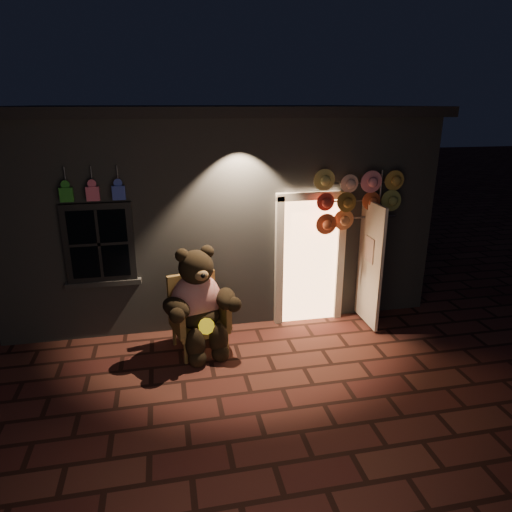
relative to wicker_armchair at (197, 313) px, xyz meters
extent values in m
plane|color=#582C22|center=(0.55, -0.90, -0.56)|extent=(60.00, 60.00, 0.00)
cube|color=slate|center=(0.55, 3.10, 1.09)|extent=(7.00, 5.00, 3.30)
cube|color=black|center=(0.55, 3.10, 2.82)|extent=(7.30, 5.30, 0.16)
cube|color=black|center=(-1.35, 0.56, 0.99)|extent=(1.00, 0.10, 1.20)
cube|color=black|center=(-1.35, 0.53, 0.99)|extent=(0.82, 0.06, 1.02)
cube|color=slate|center=(-1.35, 0.56, 0.36)|extent=(1.10, 0.14, 0.08)
cube|color=#E6A267|center=(1.90, 0.58, 0.49)|extent=(0.92, 0.10, 2.10)
cube|color=beige|center=(1.38, 0.54, 0.49)|extent=(0.12, 0.12, 2.20)
cube|color=beige|center=(2.42, 0.54, 0.49)|extent=(0.12, 0.12, 2.20)
cube|color=beige|center=(1.90, 0.54, 1.57)|extent=(1.16, 0.12, 0.12)
cube|color=beige|center=(2.80, 0.20, 0.49)|extent=(0.05, 0.80, 2.00)
cube|color=#2A8A25|center=(-1.70, 0.48, 1.74)|extent=(0.18, 0.07, 0.20)
cylinder|color=#59595E|center=(-1.70, 0.54, 1.99)|extent=(0.02, 0.02, 0.25)
cube|color=#E85F7C|center=(-1.35, 0.48, 1.74)|extent=(0.18, 0.07, 0.20)
cylinder|color=#59595E|center=(-1.35, 0.54, 1.99)|extent=(0.02, 0.02, 0.25)
cube|color=#3245B0|center=(-1.00, 0.48, 1.74)|extent=(0.18, 0.07, 0.20)
cylinder|color=#59595E|center=(-1.00, 0.54, 1.99)|extent=(0.02, 0.02, 0.25)
cube|color=olive|center=(0.02, -0.09, -0.17)|extent=(0.87, 0.83, 0.10)
cube|color=olive|center=(-0.05, 0.21, 0.19)|extent=(0.73, 0.26, 0.73)
cube|color=olive|center=(-0.31, -0.19, 0.04)|extent=(0.23, 0.63, 0.42)
cube|color=olive|center=(0.36, -0.03, 0.04)|extent=(0.23, 0.63, 0.42)
cylinder|color=olive|center=(-0.21, -0.45, -0.39)|extent=(0.05, 0.05, 0.33)
cylinder|color=olive|center=(0.39, -0.30, -0.39)|extent=(0.05, 0.05, 0.33)
cylinder|color=olive|center=(-0.35, 0.12, -0.39)|extent=(0.05, 0.05, 0.33)
cylinder|color=olive|center=(0.25, 0.27, -0.39)|extent=(0.05, 0.05, 0.33)
ellipsoid|color=#AE1612|center=(0.00, -0.03, 0.24)|extent=(0.86, 0.75, 0.78)
ellipsoid|color=black|center=(0.02, -0.12, 0.01)|extent=(0.71, 0.65, 0.36)
sphere|color=black|center=(0.01, -0.09, 0.75)|extent=(0.61, 0.61, 0.50)
sphere|color=black|center=(-0.18, -0.10, 0.95)|extent=(0.20, 0.20, 0.20)
sphere|color=black|center=(0.18, -0.01, 0.95)|extent=(0.20, 0.20, 0.20)
ellipsoid|color=olive|center=(0.06, -0.31, 0.71)|extent=(0.22, 0.18, 0.16)
ellipsoid|color=black|center=(-0.31, -0.36, 0.27)|extent=(0.52, 0.58, 0.28)
ellipsoid|color=black|center=(0.41, -0.18, 0.27)|extent=(0.33, 0.54, 0.28)
ellipsoid|color=black|center=(-0.07, -0.48, -0.25)|extent=(0.28, 0.28, 0.48)
ellipsoid|color=black|center=(0.26, -0.39, -0.25)|extent=(0.28, 0.28, 0.48)
sphere|color=black|center=(-0.06, -0.54, -0.44)|extent=(0.26, 0.26, 0.26)
sphere|color=black|center=(0.28, -0.46, -0.44)|extent=(0.26, 0.26, 0.26)
cylinder|color=yellow|center=(0.10, -0.43, -0.01)|extent=(0.25, 0.15, 0.23)
cylinder|color=#59595E|center=(3.02, 0.48, 0.70)|extent=(0.04, 0.04, 2.51)
cylinder|color=#59595E|center=(2.74, 0.46, 1.77)|extent=(1.12, 0.03, 0.03)
cylinder|color=#59595E|center=(2.74, 0.46, 1.49)|extent=(1.12, 0.03, 0.03)
cylinder|color=#59595E|center=(2.74, 0.46, 1.21)|extent=(1.12, 0.03, 0.03)
cylinder|color=tan|center=(2.05, 0.40, 1.81)|extent=(0.32, 0.11, 0.32)
cylinder|color=#FFBFA5|center=(2.43, 0.37, 1.81)|extent=(0.32, 0.11, 0.32)
cylinder|color=pink|center=(2.80, 0.34, 1.81)|extent=(0.32, 0.11, 0.32)
cylinder|color=#BC933C|center=(3.17, 0.40, 1.81)|extent=(0.32, 0.11, 0.32)
cylinder|color=red|center=(2.05, 0.37, 1.49)|extent=(0.32, 0.11, 0.32)
cylinder|color=olive|center=(2.43, 0.34, 1.49)|extent=(0.32, 0.11, 0.32)
cylinder|color=#CD582D|center=(2.80, 0.40, 1.49)|extent=(0.32, 0.11, 0.32)
cylinder|color=#949F4C|center=(3.17, 0.37, 1.49)|extent=(0.32, 0.11, 0.32)
cylinder|color=#D4572D|center=(2.05, 0.34, 1.16)|extent=(0.32, 0.11, 0.32)
cylinder|color=#C87D4D|center=(2.43, 0.40, 1.16)|extent=(0.32, 0.11, 0.32)
camera|label=1|loc=(-0.38, -6.18, 2.94)|focal=32.00mm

